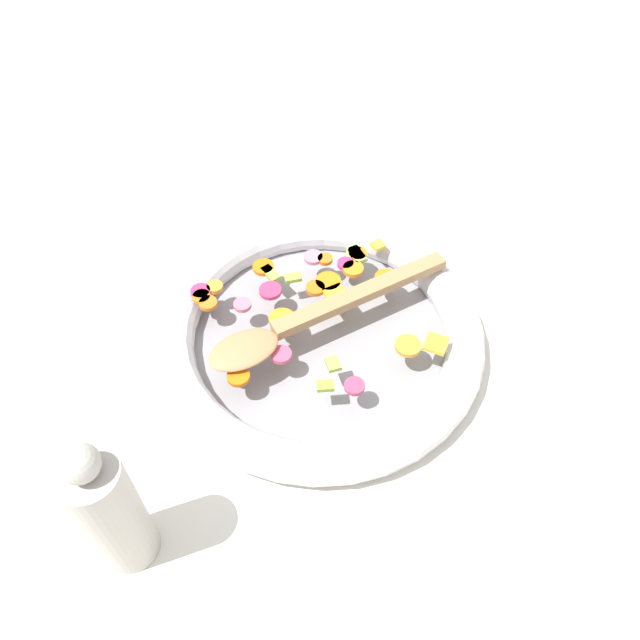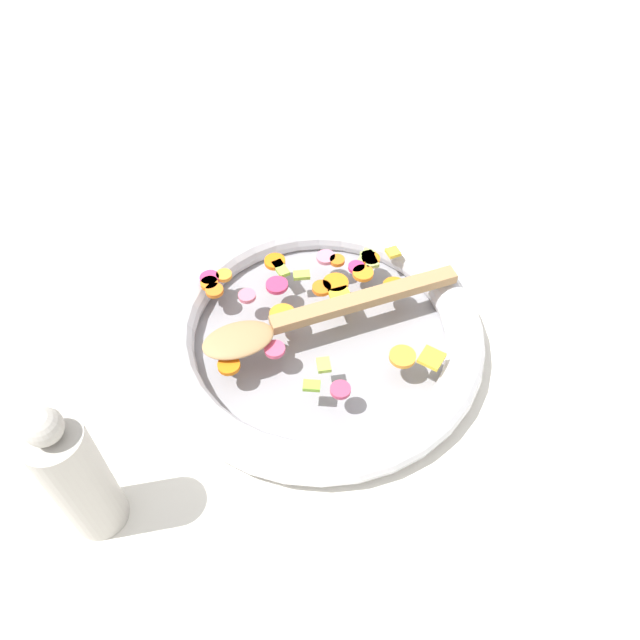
% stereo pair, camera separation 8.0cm
% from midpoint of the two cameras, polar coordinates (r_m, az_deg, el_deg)
% --- Properties ---
extents(ground_plane, '(4.00, 4.00, 0.00)m').
position_cam_midpoint_polar(ground_plane, '(0.84, -2.73, -2.34)').
color(ground_plane, silver).
extents(skillet, '(0.43, 0.43, 0.05)m').
position_cam_midpoint_polar(skillet, '(0.82, -2.78, -1.41)').
color(skillet, gray).
rests_on(skillet, ground_plane).
extents(chopped_vegetables, '(0.30, 0.27, 0.01)m').
position_cam_midpoint_polar(chopped_vegetables, '(0.82, -3.63, 1.83)').
color(chopped_vegetables, orange).
rests_on(chopped_vegetables, skillet).
extents(wooden_spoon, '(0.35, 0.06, 0.01)m').
position_cam_midpoint_polar(wooden_spoon, '(0.79, -4.03, -0.06)').
color(wooden_spoon, '#A87F51').
rests_on(wooden_spoon, chopped_vegetables).
extents(pepper_mill, '(0.06, 0.06, 0.21)m').
position_cam_midpoint_polar(pepper_mill, '(0.66, -22.09, -16.11)').
color(pepper_mill, '#B2ADA3').
rests_on(pepper_mill, ground_plane).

